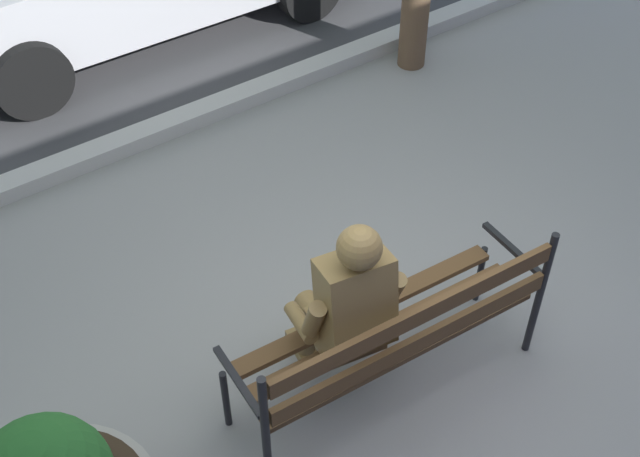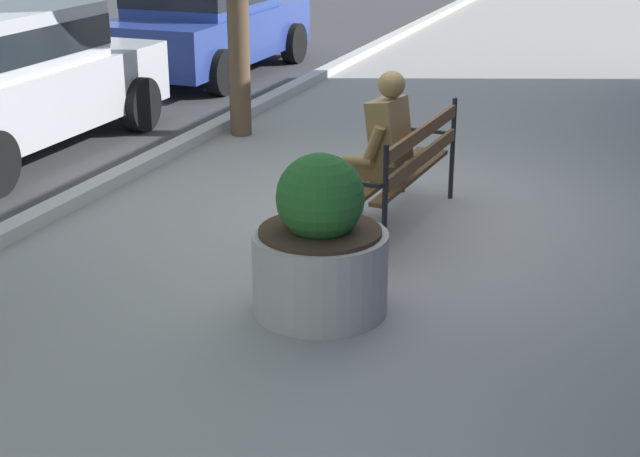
% 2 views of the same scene
% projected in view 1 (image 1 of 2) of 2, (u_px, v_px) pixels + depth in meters
% --- Properties ---
extents(ground_plane, '(80.00, 80.00, 0.00)m').
position_uv_depth(ground_plane, '(415.00, 369.00, 4.88)').
color(ground_plane, gray).
extents(curb_stone, '(60.00, 0.20, 0.12)m').
position_uv_depth(curb_stone, '(179.00, 122.00, 6.55)').
color(curb_stone, '#B2AFA8').
rests_on(curb_stone, ground).
extents(park_bench, '(1.83, 0.64, 0.95)m').
position_uv_depth(park_bench, '(396.00, 333.00, 4.38)').
color(park_bench, brown).
rests_on(park_bench, ground).
extents(bronze_statue_seated, '(0.73, 0.79, 1.37)m').
position_uv_depth(bronze_statue_seated, '(345.00, 308.00, 4.34)').
color(bronze_statue_seated, olive).
rests_on(bronze_statue_seated, ground).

